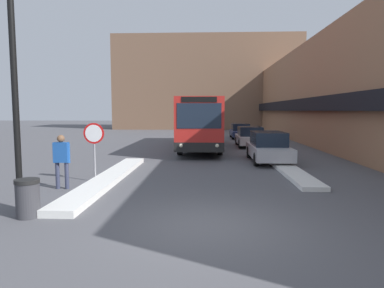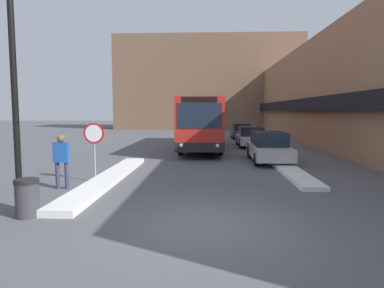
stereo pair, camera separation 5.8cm
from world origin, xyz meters
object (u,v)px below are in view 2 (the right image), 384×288
at_px(street_lamp, 23,47).
at_px(parked_car_middle, 251,137).
at_px(parked_car_back, 241,131).
at_px(pedestrian, 61,156).
at_px(trash_bin, 27,198).
at_px(city_bus, 202,122).
at_px(parked_car_front, 269,147).
at_px(stop_sign, 94,139).

bearing_deg(street_lamp, parked_car_middle, 64.55).
height_order(parked_car_middle, parked_car_back, parked_car_middle).
height_order(pedestrian, trash_bin, pedestrian).
distance_m(city_bus, street_lamp, 15.96).
xyz_separation_m(parked_car_front, parked_car_middle, (0.00, 7.51, -0.04)).
relative_size(parked_car_front, parked_car_middle, 1.06).
height_order(city_bus, pedestrian, city_bus).
relative_size(parked_car_front, pedestrian, 2.45).
relative_size(parked_car_back, street_lamp, 0.63).
height_order(parked_car_middle, stop_sign, stop_sign).
distance_m(parked_car_middle, pedestrian, 16.08).
xyz_separation_m(parked_car_front, stop_sign, (-7.27, -5.25, 0.81)).
bearing_deg(parked_car_back, pedestrian, -110.58).
bearing_deg(city_bus, parked_car_back, 67.30).
xyz_separation_m(pedestrian, trash_bin, (0.46, -3.06, -0.61)).
bearing_deg(parked_car_front, trash_bin, -128.36).
height_order(parked_car_back, stop_sign, stop_sign).
relative_size(stop_sign, street_lamp, 0.32).
height_order(parked_car_front, street_lamp, street_lamp).
bearing_deg(trash_bin, city_bus, 75.90).
height_order(parked_car_back, pedestrian, pedestrian).
xyz_separation_m(city_bus, street_lamp, (-4.25, -15.19, 2.40)).
bearing_deg(street_lamp, trash_bin, -66.03).
distance_m(parked_car_front, parked_car_back, 14.80).
xyz_separation_m(parked_car_back, trash_bin, (-7.52, -24.30, -0.22)).
xyz_separation_m(parked_car_front, trash_bin, (-7.52, -9.50, -0.28)).
distance_m(city_bus, stop_sign, 12.14).
xyz_separation_m(street_lamp, pedestrian, (-0.18, 2.43, -3.13)).
distance_m(parked_car_middle, parked_car_back, 7.29).
xyz_separation_m(city_bus, parked_car_back, (3.55, 8.48, -1.12)).
relative_size(parked_car_middle, street_lamp, 0.61).
bearing_deg(city_bus, parked_car_front, -60.66).
bearing_deg(city_bus, stop_sign, -107.82).
bearing_deg(parked_car_front, city_bus, 119.34).
height_order(parked_car_front, stop_sign, stop_sign).
distance_m(city_bus, parked_car_back, 9.26).
distance_m(pedestrian, trash_bin, 3.15).
height_order(parked_car_front, parked_car_back, parked_car_front).
relative_size(city_bus, parked_car_back, 2.91).
height_order(stop_sign, pedestrian, stop_sign).
bearing_deg(parked_car_middle, parked_car_back, 90.00).
relative_size(parked_car_front, trash_bin, 4.68).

